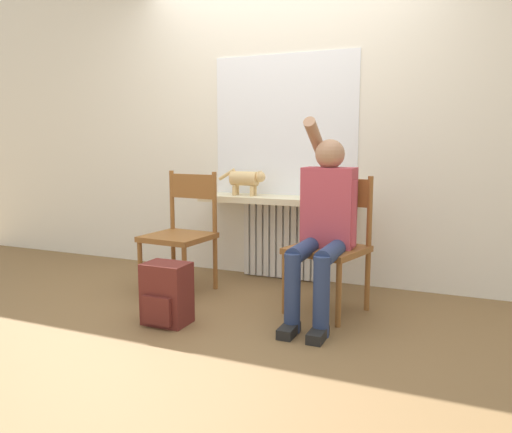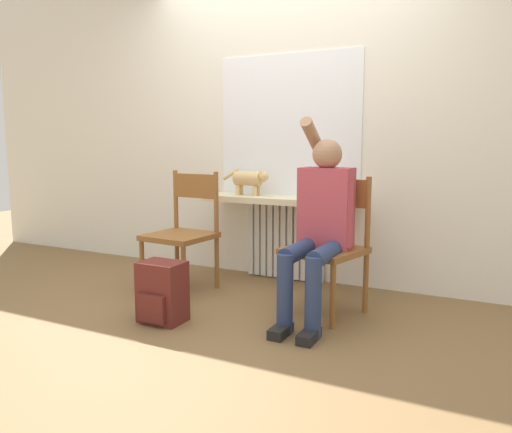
{
  "view_description": "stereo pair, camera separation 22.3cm",
  "coord_description": "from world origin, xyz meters",
  "px_view_note": "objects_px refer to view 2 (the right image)",
  "views": [
    {
      "loc": [
        1.44,
        -2.74,
        1.13
      ],
      "look_at": [
        0.0,
        0.61,
        0.6
      ],
      "focal_mm": 35.0,
      "sensor_mm": 36.0,
      "label": 1
    },
    {
      "loc": [
        1.64,
        -2.65,
        1.13
      ],
      "look_at": [
        0.0,
        0.61,
        0.6
      ],
      "focal_mm": 35.0,
      "sensor_mm": 36.0,
      "label": 2
    }
  ],
  "objects_px": {
    "chair_left": "(183,230)",
    "person": "(320,220)",
    "cat": "(250,179)",
    "chair_right": "(328,244)",
    "backpack": "(162,292)"
  },
  "relations": [
    {
      "from": "chair_left",
      "to": "person",
      "type": "bearing_deg",
      "value": -1.87
    },
    {
      "from": "chair_left",
      "to": "cat",
      "type": "relative_size",
      "value": 2.18
    },
    {
      "from": "chair_right",
      "to": "cat",
      "type": "height_order",
      "value": "cat"
    },
    {
      "from": "chair_left",
      "to": "backpack",
      "type": "height_order",
      "value": "chair_left"
    },
    {
      "from": "chair_right",
      "to": "chair_left",
      "type": "bearing_deg",
      "value": -165.35
    },
    {
      "from": "chair_left",
      "to": "chair_right",
      "type": "xyz_separation_m",
      "value": [
        1.18,
        -0.0,
        0.0
      ]
    },
    {
      "from": "person",
      "to": "backpack",
      "type": "relative_size",
      "value": 3.34
    },
    {
      "from": "cat",
      "to": "person",
      "type": "bearing_deg",
      "value": -37.35
    },
    {
      "from": "chair_right",
      "to": "backpack",
      "type": "distance_m",
      "value": 1.14
    },
    {
      "from": "chair_right",
      "to": "backpack",
      "type": "relative_size",
      "value": 2.35
    },
    {
      "from": "chair_left",
      "to": "chair_right",
      "type": "height_order",
      "value": "same"
    },
    {
      "from": "cat",
      "to": "backpack",
      "type": "relative_size",
      "value": 1.08
    },
    {
      "from": "cat",
      "to": "backpack",
      "type": "height_order",
      "value": "cat"
    },
    {
      "from": "chair_left",
      "to": "backpack",
      "type": "xyz_separation_m",
      "value": [
        0.29,
        -0.67,
        -0.28
      ]
    },
    {
      "from": "person",
      "to": "chair_left",
      "type": "bearing_deg",
      "value": 173.54
    }
  ]
}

